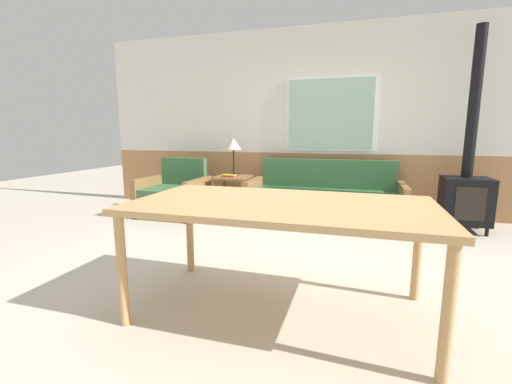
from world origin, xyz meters
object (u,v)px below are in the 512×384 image
Objects in this scene: couch at (324,203)px; armchair at (174,198)px; dining_table at (281,212)px; wood_stove at (467,184)px; table_lamp at (233,145)px; side_table at (233,183)px.

armchair is (-2.12, -0.32, 0.00)m from couch.
dining_table is 3.06m from wood_stove.
couch is 2.36× the size of armchair.
wood_stove is at bearing -3.12° from table_lamp.
table_lamp is 0.23× the size of wood_stove.
table_lamp is at bearing 176.88° from wood_stove.
table_lamp is (0.76, 0.45, 0.75)m from armchair.
dining_table is (2.09, -2.24, 0.44)m from armchair.
couch reaches higher than dining_table.
couch is at bearing 7.21° from armchair.
armchair is at bearing -171.46° from couch.
armchair reaches higher than side_table.
couch is 1.56m from table_lamp.
side_table is at bearing 24.03° from armchair.
couch is 1.72m from wood_stove.
side_table is 3.04m from wood_stove.
wood_stove is at bearing -1.49° from side_table.
couch is 2.15m from armchair.
side_table is at bearing 116.77° from dining_table.
couch is 3.74× the size of table_lamp.
couch is at bearing 178.97° from wood_stove.
dining_table is (1.31, -2.60, 0.23)m from side_table.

